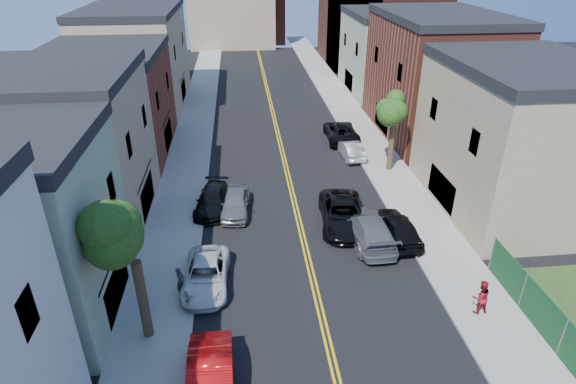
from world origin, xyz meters
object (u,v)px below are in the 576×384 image
object	(u,v)px
black_car_left	(212,200)
pedestrian_right	(481,297)
white_pickup	(206,275)
grey_car_right	(369,229)
black_car_right	(397,227)
silver_car_right	(351,149)
dark_car_right_far	(341,131)
grey_car_left	(236,203)
black_suv_lane	(343,214)
pedestrian_left	(180,281)

from	to	relation	value
black_car_left	pedestrian_right	bearing A→B (deg)	-34.02
white_pickup	grey_car_right	size ratio (longest dim) A/B	0.86
black_car_right	silver_car_right	xyz separation A→B (m)	(0.00, 12.33, -0.11)
grey_car_right	dark_car_right_far	size ratio (longest dim) A/B	1.00
dark_car_right_far	black_car_left	bearing A→B (deg)	47.63
grey_car_left	silver_car_right	world-z (taller)	grey_car_left
black_suv_lane	dark_car_right_far	bearing A→B (deg)	84.24
grey_car_left	pedestrian_right	distance (m)	15.64
black_car_right	dark_car_right_far	world-z (taller)	black_car_right
dark_car_right_far	pedestrian_right	world-z (taller)	pedestrian_right
black_car_left	pedestrian_left	xyz separation A→B (m)	(-1.20, -8.62, 0.24)
grey_car_left	pedestrian_left	xyz separation A→B (m)	(-2.74, -7.98, 0.18)
white_pickup	pedestrian_right	size ratio (longest dim) A/B	2.73
dark_car_right_far	black_car_right	bearing A→B (deg)	91.33
black_car_left	grey_car_right	world-z (taller)	grey_car_right
grey_car_right	pedestrian_left	world-z (taller)	pedestrian_left
grey_car_left	silver_car_right	distance (m)	12.56
grey_car_right	pedestrian_left	distance (m)	11.20
grey_car_left	black_car_left	distance (m)	1.67
pedestrian_left	pedestrian_right	distance (m)	14.34
pedestrian_left	black_suv_lane	bearing A→B (deg)	-41.93
grey_car_right	silver_car_right	size ratio (longest dim) A/B	1.35
dark_car_right_far	black_suv_lane	world-z (taller)	black_suv_lane
grey_car_right	silver_car_right	bearing A→B (deg)	-99.53
white_pickup	black_car_left	xyz separation A→B (m)	(0.00, 7.95, 0.00)
dark_car_right_far	silver_car_right	bearing A→B (deg)	91.33
grey_car_left	dark_car_right_far	bearing A→B (deg)	56.91
white_pickup	silver_car_right	xyz separation A→B (m)	(11.00, 15.58, 0.02)
grey_car_left	black_suv_lane	distance (m)	6.96
black_suv_lane	white_pickup	bearing A→B (deg)	-142.43
black_car_left	grey_car_right	distance (m)	10.43
black_suv_lane	pedestrian_left	world-z (taller)	pedestrian_left
white_pickup	black_car_right	distance (m)	11.47
dark_car_right_far	pedestrian_right	xyz separation A→B (m)	(1.86, -22.94, 0.25)
grey_car_left	pedestrian_left	distance (m)	8.44
white_pickup	grey_car_right	xyz separation A→B (m)	(9.30, 3.22, 0.15)
pedestrian_left	dark_car_right_far	bearing A→B (deg)	-14.88
grey_car_right	pedestrian_left	bearing A→B (deg)	18.65
black_car_left	pedestrian_left	distance (m)	8.71
white_pickup	black_suv_lane	distance (m)	9.61
grey_car_right	pedestrian_left	size ratio (longest dim) A/B	3.70
white_pickup	black_car_left	distance (m)	7.95
pedestrian_right	white_pickup	bearing A→B (deg)	-20.92
grey_car_left	silver_car_right	size ratio (longest dim) A/B	1.03
black_car_left	pedestrian_left	size ratio (longest dim) A/B	3.05
grey_car_right	dark_car_right_far	world-z (taller)	grey_car_right
grey_car_right	black_car_right	xyz separation A→B (m)	(1.70, 0.03, -0.02)
black_car_left	black_suv_lane	distance (m)	8.63
black_car_right	dark_car_right_far	size ratio (longest dim) A/B	0.83
black_car_right	silver_car_right	world-z (taller)	black_car_right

